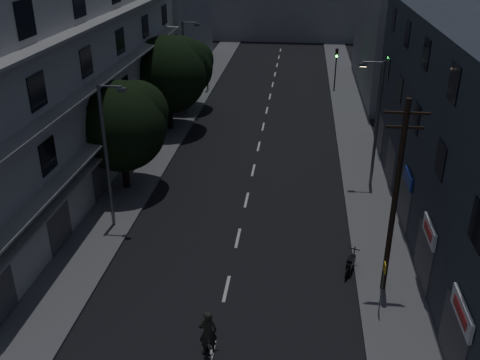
% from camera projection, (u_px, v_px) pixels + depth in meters
% --- Properties ---
extents(ground, '(160.00, 160.00, 0.00)m').
position_uv_depth(ground, '(259.00, 144.00, 41.39)').
color(ground, black).
rests_on(ground, ground).
extents(sidewalk_left, '(3.00, 90.00, 0.15)m').
position_uv_depth(sidewalk_left, '(165.00, 139.00, 42.14)').
color(sidewalk_left, '#565659').
rests_on(sidewalk_left, ground).
extents(sidewalk_right, '(3.00, 90.00, 0.15)m').
position_uv_depth(sidewalk_right, '(357.00, 147.00, 40.58)').
color(sidewalk_right, '#565659').
rests_on(sidewalk_right, ground).
extents(lane_markings, '(0.15, 60.50, 0.01)m').
position_uv_depth(lane_markings, '(265.00, 118.00, 47.00)').
color(lane_markings, beige).
rests_on(lane_markings, ground).
extents(building_left, '(7.00, 36.00, 14.00)m').
position_uv_depth(building_left, '(61.00, 72.00, 33.36)').
color(building_left, '#ACACA7').
rests_on(building_left, ground).
extents(building_right, '(6.19, 28.00, 11.00)m').
position_uv_depth(building_right, '(472.00, 132.00, 27.92)').
color(building_right, '#282F37').
rests_on(building_right, ground).
extents(building_far_right, '(6.00, 20.00, 13.00)m').
position_uv_depth(building_far_right, '(396.00, 25.00, 52.65)').
color(building_far_right, slate).
rests_on(building_far_right, ground).
extents(building_far_end, '(24.00, 8.00, 10.00)m').
position_uv_depth(building_far_end, '(284.00, 3.00, 79.68)').
color(building_far_end, slate).
rests_on(building_far_end, ground).
extents(tree_near, '(5.58, 5.58, 6.89)m').
position_uv_depth(tree_near, '(122.00, 122.00, 32.43)').
color(tree_near, black).
rests_on(tree_near, sidewalk_left).
extents(tree_mid, '(6.14, 6.14, 7.56)m').
position_uv_depth(tree_mid, '(169.00, 72.00, 42.22)').
color(tree_mid, black).
rests_on(tree_mid, sidewalk_left).
extents(tree_far, '(4.96, 4.96, 6.14)m').
position_uv_depth(tree_far, '(186.00, 66.00, 47.71)').
color(tree_far, black).
rests_on(tree_far, sidewalk_left).
extents(traffic_signal_far_right, '(0.28, 0.37, 4.10)m').
position_uv_depth(traffic_signal_far_right, '(336.00, 60.00, 53.78)').
color(traffic_signal_far_right, black).
rests_on(traffic_signal_far_right, sidewalk_right).
extents(traffic_signal_far_left, '(0.28, 0.37, 4.10)m').
position_uv_depth(traffic_signal_far_left, '(207.00, 61.00, 53.29)').
color(traffic_signal_far_left, black).
rests_on(traffic_signal_far_left, sidewalk_left).
extents(street_lamp_left_near, '(1.51, 0.25, 8.00)m').
position_uv_depth(street_lamp_left_near, '(108.00, 150.00, 27.99)').
color(street_lamp_left_near, slate).
rests_on(street_lamp_left_near, sidewalk_left).
extents(street_lamp_right, '(1.51, 0.25, 8.00)m').
position_uv_depth(street_lamp_right, '(376.00, 119.00, 32.62)').
color(street_lamp_right, '#515358').
rests_on(street_lamp_right, sidewalk_right).
extents(street_lamp_left_far, '(1.51, 0.25, 8.00)m').
position_uv_depth(street_lamp_left_far, '(186.00, 64.00, 45.85)').
color(street_lamp_left_far, '#575B5F').
rests_on(street_lamp_left_far, sidewalk_left).
extents(utility_pole, '(1.80, 0.24, 9.00)m').
position_uv_depth(utility_pole, '(395.00, 196.00, 22.60)').
color(utility_pole, black).
rests_on(utility_pole, sidewalk_right).
extents(bus_stop_sign, '(0.06, 0.35, 2.52)m').
position_uv_depth(bus_stop_sign, '(383.00, 279.00, 22.27)').
color(bus_stop_sign, '#595B60').
rests_on(bus_stop_sign, sidewalk_right).
extents(motorcycle, '(0.76, 1.71, 1.13)m').
position_uv_depth(motorcycle, '(351.00, 264.00, 25.76)').
color(motorcycle, black).
rests_on(motorcycle, ground).
extents(cyclist, '(1.24, 2.01, 2.41)m').
position_uv_depth(cyclist, '(208.00, 345.00, 20.26)').
color(cyclist, black).
rests_on(cyclist, ground).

